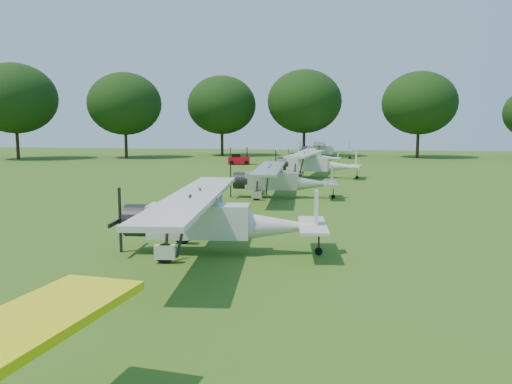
# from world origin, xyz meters

# --- Properties ---
(ground) EXTENTS (160.00, 160.00, 0.00)m
(ground) POSITION_xyz_m (0.00, 0.00, 0.00)
(ground) COLOR #2E5415
(ground) RESTS_ON ground
(tree_belt) EXTENTS (137.36, 130.27, 14.52)m
(tree_belt) POSITION_xyz_m (3.57, 0.16, 8.03)
(tree_belt) COLOR black
(tree_belt) RESTS_ON ground
(aircraft_3) EXTENTS (7.19, 11.43, 2.24)m
(aircraft_3) POSITION_xyz_m (-0.20, -2.59, 1.31)
(aircraft_3) COLOR silver
(aircraft_3) RESTS_ON ground
(aircraft_4) EXTENTS (6.62, 10.56, 2.08)m
(aircraft_4) POSITION_xyz_m (0.18, 11.32, 1.21)
(aircraft_4) COLOR silver
(aircraft_4) RESTS_ON ground
(aircraft_5) EXTENTS (7.42, 11.83, 2.33)m
(aircraft_5) POSITION_xyz_m (1.47, 24.24, 1.36)
(aircraft_5) COLOR silver
(aircraft_5) RESTS_ON ground
(aircraft_6) EXTENTS (6.07, 9.65, 1.90)m
(aircraft_6) POSITION_xyz_m (0.38, 38.34, 1.11)
(aircraft_6) COLOR silver
(aircraft_6) RESTS_ON ground
(aircraft_7) EXTENTS (7.37, 11.73, 2.31)m
(aircraft_7) POSITION_xyz_m (1.08, 52.21, 1.35)
(aircraft_7) COLOR silver
(aircraft_7) RESTS_ON ground
(golf_cart) EXTENTS (2.76, 2.06, 2.12)m
(golf_cart) POSITION_xyz_m (-8.24, 38.30, 0.71)
(golf_cart) COLOR red
(golf_cart) RESTS_ON ground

